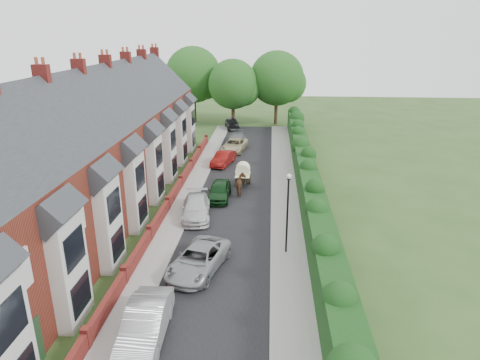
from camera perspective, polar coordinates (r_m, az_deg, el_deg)
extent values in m
plane|color=#2D4C1E|center=(23.46, -2.18, -14.19)|extent=(140.00, 140.00, 0.00)
cube|color=black|center=(33.18, -0.98, -3.59)|extent=(6.00, 58.00, 0.02)
cube|color=gray|center=(33.07, 6.13, -3.69)|extent=(2.20, 58.00, 0.12)
cube|color=gray|center=(33.70, -7.53, -3.29)|extent=(1.70, 58.00, 0.12)
cube|color=#9C9B96|center=(33.04, 4.30, -3.64)|extent=(0.18, 58.00, 0.13)
cube|color=#9C9B96|center=(33.55, -6.19, -3.33)|extent=(0.18, 58.00, 0.13)
cube|color=black|center=(32.74, 9.35, -1.83)|extent=(1.50, 58.00, 2.50)
cube|color=maroon|center=(33.70, -19.26, 1.53)|extent=(8.00, 40.00, 6.50)
cube|color=#28292F|center=(32.91, -19.89, 6.92)|extent=(8.00, 40.20, 8.00)
cube|color=silver|center=(17.76, -28.80, -19.16)|extent=(0.70, 2.40, 5.20)
cube|color=black|center=(16.90, -28.38, -16.17)|extent=(0.06, 1.80, 1.60)
cube|color=#3F2D2D|center=(20.19, -25.58, -19.04)|extent=(0.08, 0.90, 2.10)
cube|color=silver|center=(18.33, -27.23, -10.88)|extent=(0.12, 1.20, 1.60)
cube|color=silver|center=(21.30, -21.70, -11.29)|extent=(0.70, 2.40, 5.20)
cube|color=black|center=(21.76, -20.39, -14.12)|extent=(0.06, 1.80, 1.60)
cube|color=black|center=(20.58, -21.17, -8.51)|extent=(0.06, 1.80, 1.60)
cube|color=#28292F|center=(20.07, -23.14, -3.82)|extent=(1.70, 2.60, 1.70)
cube|color=#3F2D2D|center=(23.80, -19.77, -11.94)|extent=(0.08, 0.90, 2.10)
cube|color=silver|center=(22.23, -20.82, -4.64)|extent=(0.12, 1.20, 1.60)
cube|color=silver|center=(25.33, -16.98, -5.68)|extent=(0.70, 2.40, 5.20)
cube|color=black|center=(25.72, -15.94, -8.15)|extent=(0.06, 1.80, 1.60)
cube|color=black|center=(24.73, -16.45, -3.21)|extent=(0.06, 1.80, 1.60)
cube|color=#28292F|center=(24.31, -17.99, 0.77)|extent=(1.70, 2.60, 1.70)
cube|color=#3F2D2D|center=(27.85, -15.77, -6.73)|extent=(0.08, 0.90, 2.10)
cube|color=silver|center=(26.50, -16.47, -0.30)|extent=(0.12, 1.20, 1.60)
cube|color=silver|center=(29.66, -13.65, -1.64)|extent=(0.70, 2.40, 5.20)
cube|color=black|center=(29.99, -12.80, -3.80)|extent=(0.06, 1.80, 1.60)
cube|color=black|center=(29.15, -13.15, 0.54)|extent=(0.06, 1.80, 1.60)
cube|color=#28292F|center=(28.79, -14.41, 3.95)|extent=(1.70, 2.60, 1.70)
cube|color=#3F2D2D|center=(32.17, -12.87, -2.86)|extent=(0.08, 0.90, 2.10)
cube|color=silver|center=(30.99, -13.36, 2.82)|extent=(0.12, 1.20, 1.60)
cube|color=silver|center=(34.17, -11.20, 1.36)|extent=(0.70, 2.40, 5.20)
cube|color=black|center=(34.46, -10.48, -0.54)|extent=(0.06, 1.80, 1.60)
cube|color=black|center=(33.73, -10.73, 3.29)|extent=(0.06, 1.80, 1.60)
cube|color=#28292F|center=(33.42, -11.79, 6.26)|extent=(1.70, 2.60, 1.70)
cube|color=#3F2D2D|center=(36.66, -10.68, 0.09)|extent=(0.08, 0.90, 2.10)
cube|color=silver|center=(35.61, -11.04, 5.13)|extent=(0.12, 1.20, 1.60)
cube|color=silver|center=(38.80, -9.33, 3.66)|extent=(0.70, 2.40, 5.20)
cube|color=black|center=(39.06, -8.70, 1.96)|extent=(0.06, 1.80, 1.60)
cube|color=black|center=(38.42, -8.88, 5.37)|extent=(0.06, 1.80, 1.60)
cube|color=#28292F|center=(38.15, -9.79, 8.00)|extent=(1.70, 2.60, 1.70)
cube|color=#3F2D2D|center=(41.27, -8.98, 2.39)|extent=(0.08, 0.90, 2.10)
cube|color=silver|center=(40.33, -9.24, 6.90)|extent=(0.12, 1.20, 1.60)
cube|color=silver|center=(43.52, -7.85, 5.45)|extent=(0.70, 2.40, 5.20)
cube|color=black|center=(43.75, -7.30, 3.93)|extent=(0.06, 1.80, 1.60)
cube|color=black|center=(43.17, -7.44, 7.00)|extent=(0.06, 1.80, 1.60)
cube|color=#28292F|center=(42.93, -8.23, 9.34)|extent=(1.70, 2.60, 1.70)
cube|color=#3F2D2D|center=(45.96, -7.61, 4.22)|extent=(0.08, 0.90, 2.10)
cube|color=silver|center=(45.10, -7.82, 8.29)|extent=(0.12, 1.20, 1.60)
cube|color=silver|center=(48.29, -6.65, 6.89)|extent=(0.70, 2.40, 5.20)
cube|color=black|center=(48.50, -6.17, 5.51)|extent=(0.06, 1.80, 1.60)
cube|color=black|center=(47.98, -6.27, 8.29)|extent=(0.06, 1.80, 1.60)
cube|color=#28292F|center=(47.76, -6.97, 10.41)|extent=(1.70, 2.60, 1.70)
cube|color=#3F2D2D|center=(50.71, -6.50, 5.70)|extent=(0.08, 0.90, 2.10)
cube|color=silver|center=(49.92, -6.66, 9.41)|extent=(0.12, 1.20, 1.60)
cube|color=maroon|center=(27.91, -24.87, 12.18)|extent=(0.90, 0.50, 1.60)
cylinder|color=brown|center=(27.93, -25.52, 14.06)|extent=(0.20, 0.20, 0.50)
cylinder|color=brown|center=(27.74, -24.78, 14.14)|extent=(0.20, 0.20, 0.50)
cube|color=maroon|center=(32.37, -20.67, 13.48)|extent=(0.90, 0.50, 1.60)
cylinder|color=brown|center=(32.39, -21.21, 15.12)|extent=(0.20, 0.20, 0.50)
cylinder|color=brown|center=(32.23, -20.54, 15.18)|extent=(0.20, 0.20, 0.50)
cube|color=maroon|center=(36.98, -17.47, 14.42)|extent=(0.90, 0.50, 1.60)
cylinder|color=brown|center=(36.99, -17.92, 15.86)|extent=(0.20, 0.20, 0.50)
cylinder|color=brown|center=(36.85, -17.32, 15.91)|extent=(0.20, 0.20, 0.50)
cube|color=maroon|center=(41.67, -14.97, 15.12)|extent=(0.90, 0.50, 1.60)
cylinder|color=brown|center=(41.68, -15.36, 16.40)|extent=(0.20, 0.20, 0.50)
cylinder|color=brown|center=(41.55, -14.81, 16.44)|extent=(0.20, 0.20, 0.50)
cube|color=maroon|center=(46.43, -12.96, 15.66)|extent=(0.90, 0.50, 1.60)
cylinder|color=brown|center=(46.44, -13.30, 16.81)|extent=(0.20, 0.20, 0.50)
cylinder|color=brown|center=(46.32, -12.81, 16.84)|extent=(0.20, 0.20, 0.50)
cube|color=maroon|center=(51.23, -11.33, 16.08)|extent=(0.90, 0.50, 1.60)
cylinder|color=brown|center=(51.24, -11.63, 17.13)|extent=(0.20, 0.20, 0.50)
cylinder|color=brown|center=(51.14, -11.17, 17.15)|extent=(0.20, 0.20, 0.50)
cube|color=maroon|center=(22.39, -17.21, -15.62)|extent=(0.30, 4.70, 0.90)
cube|color=maroon|center=(26.37, -13.38, -9.53)|extent=(0.30, 4.70, 0.90)
cube|color=maroon|center=(30.65, -10.68, -5.07)|extent=(0.30, 4.70, 0.90)
cube|color=maroon|center=(35.12, -8.68, -1.71)|extent=(0.30, 4.70, 0.90)
cube|color=maroon|center=(39.72, -7.14, 0.89)|extent=(0.30, 4.70, 0.90)
cube|color=maroon|center=(44.40, -5.92, 2.94)|extent=(0.30, 4.70, 0.90)
cube|color=maroon|center=(49.15, -4.93, 4.59)|extent=(0.30, 4.70, 0.90)
cube|color=maroon|center=(20.50, -19.81, -19.26)|extent=(0.35, 0.35, 1.10)
cube|color=maroon|center=(24.28, -15.14, -12.13)|extent=(0.35, 0.35, 1.10)
cube|color=maroon|center=(28.44, -11.94, -6.95)|extent=(0.35, 0.35, 1.10)
cube|color=maroon|center=(32.83, -9.62, -3.11)|extent=(0.35, 0.35, 1.10)
cube|color=maroon|center=(37.37, -7.87, -0.18)|extent=(0.35, 0.35, 1.10)
cube|color=maroon|center=(42.02, -6.50, 2.10)|extent=(0.35, 0.35, 1.10)
cube|color=maroon|center=(46.74, -5.41, 3.93)|extent=(0.35, 0.35, 1.10)
cube|color=maroon|center=(51.52, -4.51, 5.42)|extent=(0.35, 0.35, 1.10)
cylinder|color=black|center=(25.72, 6.31, -5.00)|extent=(0.12, 0.12, 4.80)
cylinder|color=black|center=(24.81, 6.52, 0.16)|extent=(0.20, 0.20, 0.10)
sphere|color=silver|center=(24.76, 6.53, 0.49)|extent=(0.32, 0.32, 0.32)
cylinder|color=#332316|center=(60.58, -0.93, 9.36)|extent=(0.50, 0.50, 4.75)
sphere|color=#25511B|center=(60.06, -0.94, 12.66)|extent=(6.80, 6.80, 6.80)
sphere|color=#25511B|center=(60.34, 0.40, 12.06)|extent=(4.76, 4.76, 4.76)
cylinder|color=#332316|center=(62.28, 4.83, 9.80)|extent=(0.50, 0.50, 5.25)
sphere|color=#25511B|center=(61.75, 4.93, 13.36)|extent=(7.60, 7.60, 7.60)
sphere|color=#25511B|center=(62.17, 6.34, 12.67)|extent=(5.32, 5.32, 5.32)
cylinder|color=#332316|center=(64.24, -6.11, 10.17)|extent=(0.50, 0.50, 5.50)
sphere|color=#25511B|center=(63.72, -6.25, 13.78)|extent=(8.00, 8.00, 8.00)
sphere|color=#25511B|center=(63.83, -4.72, 13.14)|extent=(5.60, 5.60, 5.60)
imported|color=#ABACB0|center=(20.19, -12.53, -18.22)|extent=(1.90, 4.96, 1.61)
imported|color=#979A9E|center=(24.67, -5.54, -10.50)|extent=(3.60, 5.56, 1.42)
imported|color=silver|center=(31.34, -5.89, -3.73)|extent=(2.62, 5.10, 1.42)
imported|color=black|center=(34.51, -2.76, -1.42)|extent=(1.68, 4.16, 1.42)
imported|color=maroon|center=(43.26, -2.24, 2.90)|extent=(2.39, 4.36, 1.36)
imported|color=#C4B78D|center=(48.23, -0.73, 4.67)|extent=(3.05, 5.26, 1.38)
imported|color=slate|center=(50.71, -0.36, 5.44)|extent=(2.34, 5.07, 1.43)
imported|color=black|center=(59.38, -1.05, 7.54)|extent=(2.62, 4.61, 1.48)
imported|color=#56351F|center=(35.33, 0.14, -0.67)|extent=(1.11, 2.07, 1.67)
cube|color=black|center=(37.33, 0.36, 0.40)|extent=(1.14, 1.90, 0.48)
cylinder|color=#F7F1C0|center=(37.12, 0.37, 1.37)|extent=(1.24, 1.19, 1.24)
cube|color=#F7F1C0|center=(37.25, 0.36, 0.75)|extent=(1.26, 1.95, 0.04)
cylinder|color=black|center=(38.03, -0.51, 0.16)|extent=(0.08, 0.86, 0.86)
cylinder|color=black|center=(37.96, 1.35, 0.12)|extent=(0.08, 0.86, 0.86)
cylinder|color=black|center=(36.35, -0.27, -0.05)|extent=(0.06, 1.71, 0.06)
cylinder|color=black|center=(36.31, 0.78, -0.08)|extent=(0.06, 1.71, 0.06)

